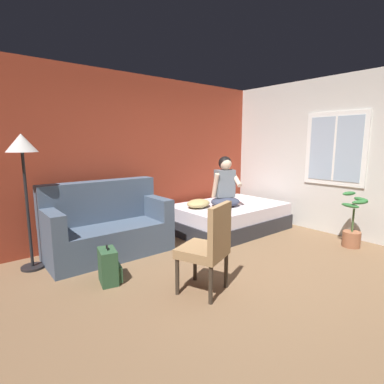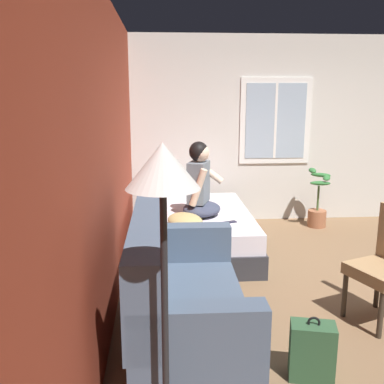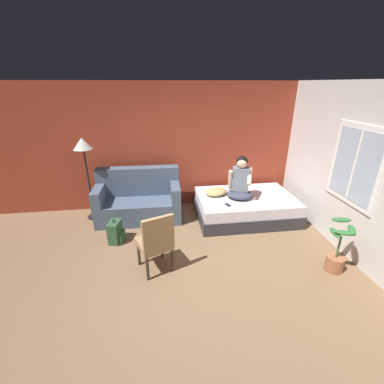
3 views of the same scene
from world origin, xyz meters
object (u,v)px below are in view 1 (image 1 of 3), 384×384
(person_seated, at_px, (225,186))
(bed, at_px, (229,217))
(side_chair, at_px, (208,245))
(floor_lamp, at_px, (23,156))
(cell_phone, at_px, (225,211))
(backpack, at_px, (109,267))
(couch, at_px, (107,227))
(throw_pillow, at_px, (198,203))
(potted_plant, at_px, (352,228))

(person_seated, bearing_deg, bed, 18.84)
(side_chair, relative_size, floor_lamp, 0.58)
(bed, relative_size, side_chair, 2.06)
(cell_phone, bearing_deg, backpack, 163.17)
(backpack, bearing_deg, floor_lamp, 120.59)
(couch, bearing_deg, throw_pillow, -4.77)
(side_chair, xyz_separation_m, person_seated, (1.70, 1.43, 0.30))
(bed, height_order, person_seated, person_seated)
(couch, height_order, side_chair, couch)
(cell_phone, bearing_deg, couch, 136.28)
(cell_phone, distance_m, floor_lamp, 2.96)
(bed, distance_m, backpack, 2.66)
(side_chair, xyz_separation_m, throw_pillow, (1.26, 1.64, 0.02))
(floor_lamp, relative_size, potted_plant, 2.00)
(person_seated, xyz_separation_m, floor_lamp, (-3.02, 0.46, 0.59))
(backpack, distance_m, floor_lamp, 1.70)
(throw_pillow, bearing_deg, bed, -13.70)
(throw_pillow, bearing_deg, cell_phone, -76.77)
(throw_pillow, xyz_separation_m, floor_lamp, (-2.58, 0.25, 0.88))
(side_chair, bearing_deg, floor_lamp, 124.91)
(throw_pillow, height_order, floor_lamp, floor_lamp)
(throw_pillow, distance_m, potted_plant, 2.45)
(side_chair, xyz_separation_m, floor_lamp, (-1.32, 1.89, 0.90))
(side_chair, height_order, person_seated, person_seated)
(person_seated, bearing_deg, side_chair, -139.97)
(potted_plant, bearing_deg, person_seated, 118.48)
(throw_pillow, bearing_deg, backpack, -159.35)
(bed, relative_size, backpack, 4.41)
(person_seated, bearing_deg, floor_lamp, 171.41)
(cell_phone, distance_m, potted_plant, 1.96)
(bed, bearing_deg, side_chair, -141.48)
(couch, bearing_deg, backpack, -113.12)
(bed, distance_m, throw_pillow, 0.70)
(throw_pillow, bearing_deg, couch, 175.23)
(couch, distance_m, backpack, 0.98)
(side_chair, height_order, throw_pillow, side_chair)
(couch, height_order, backpack, couch)
(couch, bearing_deg, potted_plant, -35.10)
(couch, bearing_deg, side_chair, -78.89)
(side_chair, bearing_deg, throw_pillow, 52.31)
(side_chair, height_order, backpack, side_chair)
(backpack, relative_size, floor_lamp, 0.27)
(side_chair, bearing_deg, bed, 38.52)
(couch, relative_size, floor_lamp, 1.01)
(couch, bearing_deg, bed, -7.26)
(person_seated, distance_m, potted_plant, 2.10)
(throw_pillow, xyz_separation_m, cell_phone, (0.12, -0.51, -0.07))
(side_chair, relative_size, person_seated, 1.12)
(bed, xyz_separation_m, person_seated, (-0.17, -0.06, 0.60))
(person_seated, relative_size, backpack, 1.91)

